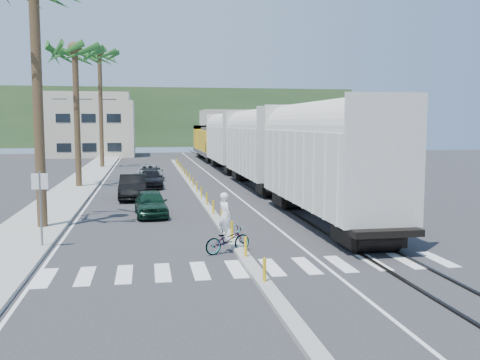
{
  "coord_description": "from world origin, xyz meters",
  "views": [
    {
      "loc": [
        -3.35,
        -18.9,
        4.76
      ],
      "look_at": [
        1.17,
        6.77,
        2.0
      ],
      "focal_mm": 40.0,
      "sensor_mm": 36.0,
      "label": 1
    }
  ],
  "objects_px": {
    "car_lead": "(151,203)",
    "cyclist": "(227,234)",
    "street_sign": "(40,198)",
    "car_second": "(133,187)"
  },
  "relations": [
    {
      "from": "car_lead",
      "to": "cyclist",
      "type": "xyz_separation_m",
      "value": [
        2.68,
        -8.55,
        0.03
      ]
    },
    {
      "from": "street_sign",
      "to": "car_lead",
      "type": "height_order",
      "value": "street_sign"
    },
    {
      "from": "car_second",
      "to": "car_lead",
      "type": "bearing_deg",
      "value": -79.98
    },
    {
      "from": "street_sign",
      "to": "car_lead",
      "type": "relative_size",
      "value": 0.74
    },
    {
      "from": "car_lead",
      "to": "cyclist",
      "type": "relative_size",
      "value": 1.73
    },
    {
      "from": "car_lead",
      "to": "car_second",
      "type": "height_order",
      "value": "car_second"
    },
    {
      "from": "street_sign",
      "to": "car_lead",
      "type": "distance_m",
      "value": 8.07
    },
    {
      "from": "street_sign",
      "to": "car_second",
      "type": "xyz_separation_m",
      "value": [
        3.1,
        13.4,
        -1.2
      ]
    },
    {
      "from": "car_second",
      "to": "cyclist",
      "type": "xyz_separation_m",
      "value": [
        3.73,
        -15.16,
        -0.07
      ]
    },
    {
      "from": "street_sign",
      "to": "car_second",
      "type": "distance_m",
      "value": 13.81
    }
  ]
}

